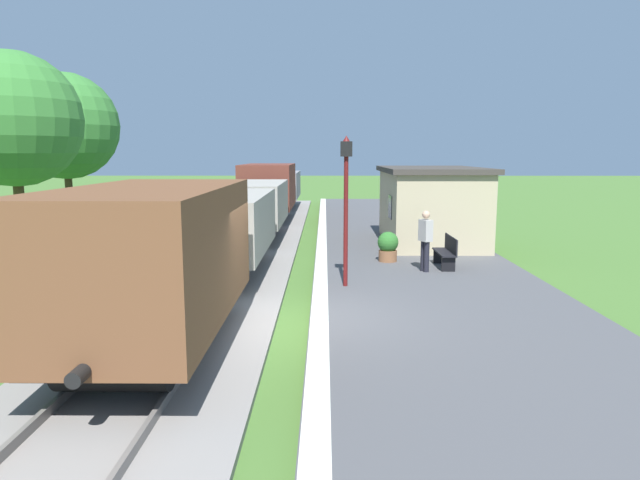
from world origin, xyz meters
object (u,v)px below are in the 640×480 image
bench_near_hut (447,251)px  person_waiting (425,238)px  station_hut (430,205)px  bench_down_platform (401,215)px  potted_planter (388,246)px  tree_trackside_mid (13,120)px  lamp_post_near (346,183)px  freight_train (251,205)px  tree_trackside_far (65,126)px

bench_near_hut → person_waiting: (-0.73, -0.57, 0.46)m
station_hut → bench_down_platform: 5.41m
station_hut → bench_near_hut: bearing=-94.5°
bench_near_hut → potted_planter: bearing=150.5°
station_hut → potted_planter: (-1.96, -3.69, -0.93)m
station_hut → bench_down_platform: (-0.36, 5.32, -0.93)m
bench_down_platform → tree_trackside_mid: bearing=-139.5°
tree_trackside_mid → lamp_post_near: bearing=-11.9°
bench_near_hut → freight_train: bearing=136.8°
lamp_post_near → bench_near_hut: bearing=37.7°
lamp_post_near → tree_trackside_mid: (-9.07, 1.91, 1.63)m
potted_planter → freight_train: bearing=133.3°
freight_train → person_waiting: size_ratio=19.06×
person_waiting → potted_planter: 1.78m
bench_down_platform → tree_trackside_far: (-13.47, -4.23, 3.83)m
lamp_post_near → tree_trackside_far: size_ratio=0.56×
bench_down_platform → tree_trackside_far: 14.62m
lamp_post_near → bench_down_platform: bearing=76.2°
freight_train → bench_near_hut: (6.44, -6.05, -0.80)m
bench_near_hut → potted_planter: potted_planter is taller
person_waiting → tree_trackside_far: (-12.74, 6.26, 3.36)m
freight_train → potted_planter: bearing=-46.7°
bench_down_platform → tree_trackside_mid: 16.33m
lamp_post_near → person_waiting: bearing=37.6°
bench_near_hut → lamp_post_near: lamp_post_near is taller
bench_near_hut → bench_down_platform: 9.91m
freight_train → tree_trackside_mid: tree_trackside_mid is taller
station_hut → bench_down_platform: bearing=93.9°
bench_near_hut → tree_trackside_mid: tree_trackside_mid is taller
freight_train → bench_near_hut: size_ratio=21.73×
tree_trackside_mid → potted_planter: bearing=7.2°
station_hut → bench_down_platform: size_ratio=3.87×
potted_planter → station_hut: bearing=62.0°
freight_train → station_hut: (6.80, -1.45, 0.13)m
bench_near_hut → tree_trackside_mid: 12.65m
freight_train → bench_down_platform: freight_train is taller
bench_down_platform → person_waiting: size_ratio=0.88×
potted_planter → person_waiting: bearing=-59.6°
station_hut → potted_planter: bearing=-118.0°
station_hut → lamp_post_near: lamp_post_near is taller
tree_trackside_far → bench_down_platform: bearing=17.4°
bench_down_platform → lamp_post_near: lamp_post_near is taller
freight_train → tree_trackside_far: tree_trackside_far is taller
freight_train → tree_trackside_far: (-7.03, -0.36, 3.02)m
station_hut → tree_trackside_mid: 13.70m
bench_near_hut → tree_trackside_far: 15.11m
station_hut → potted_planter: 4.28m
freight_train → station_hut: size_ratio=5.62×
bench_down_platform → tree_trackside_far: bearing=-162.6°
freight_train → lamp_post_near: size_ratio=8.81×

